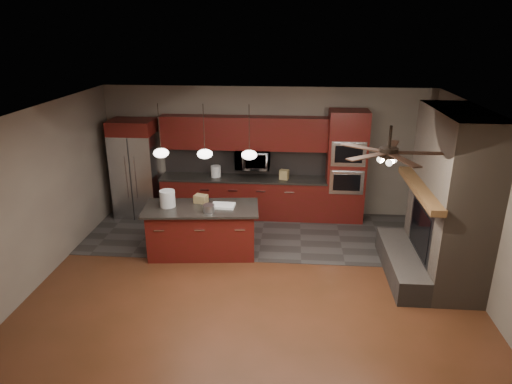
# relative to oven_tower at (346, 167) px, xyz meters

# --- Properties ---
(ground) EXTENTS (7.00, 7.00, 0.00)m
(ground) POSITION_rel_oven_tower_xyz_m (-1.70, -2.69, -1.19)
(ground) COLOR #5B2E1B
(ground) RESTS_ON ground
(ceiling) EXTENTS (7.00, 6.00, 0.02)m
(ceiling) POSITION_rel_oven_tower_xyz_m (-1.70, -2.69, 1.61)
(ceiling) COLOR white
(ceiling) RESTS_ON back_wall
(back_wall) EXTENTS (7.00, 0.02, 2.80)m
(back_wall) POSITION_rel_oven_tower_xyz_m (-1.70, 0.31, 0.21)
(back_wall) COLOR gray
(back_wall) RESTS_ON ground
(right_wall) EXTENTS (0.02, 6.00, 2.80)m
(right_wall) POSITION_rel_oven_tower_xyz_m (1.80, -2.69, 0.21)
(right_wall) COLOR gray
(right_wall) RESTS_ON ground
(left_wall) EXTENTS (0.02, 6.00, 2.80)m
(left_wall) POSITION_rel_oven_tower_xyz_m (-5.20, -2.69, 0.21)
(left_wall) COLOR gray
(left_wall) RESTS_ON ground
(slate_tile_patch) EXTENTS (7.00, 2.40, 0.01)m
(slate_tile_patch) POSITION_rel_oven_tower_xyz_m (-1.70, -0.89, -1.19)
(slate_tile_patch) COLOR #393533
(slate_tile_patch) RESTS_ON ground
(fireplace_column) EXTENTS (1.30, 2.10, 2.80)m
(fireplace_column) POSITION_rel_oven_tower_xyz_m (1.34, -2.29, 0.11)
(fireplace_column) COLOR brown
(fireplace_column) RESTS_ON ground
(back_cabinetry) EXTENTS (3.59, 0.64, 2.20)m
(back_cabinetry) POSITION_rel_oven_tower_xyz_m (-2.18, 0.05, -0.30)
(back_cabinetry) COLOR #591012
(back_cabinetry) RESTS_ON ground
(oven_tower) EXTENTS (0.80, 0.63, 2.38)m
(oven_tower) POSITION_rel_oven_tower_xyz_m (0.00, 0.00, 0.00)
(oven_tower) COLOR #591012
(oven_tower) RESTS_ON ground
(microwave) EXTENTS (0.73, 0.41, 0.50)m
(microwave) POSITION_rel_oven_tower_xyz_m (-1.98, 0.06, 0.11)
(microwave) COLOR silver
(microwave) RESTS_ON back_cabinetry
(refrigerator) EXTENTS (0.92, 0.75, 2.13)m
(refrigerator) POSITION_rel_oven_tower_xyz_m (-4.52, -0.07, -0.13)
(refrigerator) COLOR silver
(refrigerator) RESTS_ON ground
(kitchen_island) EXTENTS (2.13, 1.13, 0.92)m
(kitchen_island) POSITION_rel_oven_tower_xyz_m (-2.74, -1.82, -0.73)
(kitchen_island) COLOR #591012
(kitchen_island) RESTS_ON ground
(white_bucket) EXTENTS (0.29, 0.29, 0.30)m
(white_bucket) POSITION_rel_oven_tower_xyz_m (-3.35, -1.82, -0.12)
(white_bucket) COLOR silver
(white_bucket) RESTS_ON kitchen_island
(paint_can) EXTENTS (0.25, 0.25, 0.14)m
(paint_can) POSITION_rel_oven_tower_xyz_m (-2.56, -2.03, -0.20)
(paint_can) COLOR #A6A6AB
(paint_can) RESTS_ON kitchen_island
(paint_tray) EXTENTS (0.43, 0.31, 0.04)m
(paint_tray) POSITION_rel_oven_tower_xyz_m (-2.35, -1.76, -0.25)
(paint_tray) COLOR white
(paint_tray) RESTS_ON kitchen_island
(cardboard_box) EXTENTS (0.27, 0.23, 0.15)m
(cardboard_box) POSITION_rel_oven_tower_xyz_m (-2.79, -1.59, -0.20)
(cardboard_box) COLOR olive
(cardboard_box) RESTS_ON kitchen_island
(counter_bucket) EXTENTS (0.28, 0.28, 0.24)m
(counter_bucket) POSITION_rel_oven_tower_xyz_m (-2.77, 0.01, -0.17)
(counter_bucket) COLOR white
(counter_bucket) RESTS_ON back_cabinetry
(counter_box) EXTENTS (0.21, 0.19, 0.20)m
(counter_box) POSITION_rel_oven_tower_xyz_m (-1.29, -0.04, -0.19)
(counter_box) COLOR tan
(counter_box) RESTS_ON back_cabinetry
(pendant_left) EXTENTS (0.26, 0.26, 0.92)m
(pendant_left) POSITION_rel_oven_tower_xyz_m (-3.35, -1.99, 0.77)
(pendant_left) COLOR black
(pendant_left) RESTS_ON ceiling
(pendant_center) EXTENTS (0.26, 0.26, 0.92)m
(pendant_center) POSITION_rel_oven_tower_xyz_m (-2.60, -1.99, 0.77)
(pendant_center) COLOR black
(pendant_center) RESTS_ON ceiling
(pendant_right) EXTENTS (0.26, 0.26, 0.92)m
(pendant_right) POSITION_rel_oven_tower_xyz_m (-1.85, -1.99, 0.77)
(pendant_right) COLOR black
(pendant_right) RESTS_ON ceiling
(ceiling_fan) EXTENTS (1.27, 1.33, 0.41)m
(ceiling_fan) POSITION_rel_oven_tower_xyz_m (0.10, -3.49, 1.27)
(ceiling_fan) COLOR black
(ceiling_fan) RESTS_ON ceiling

